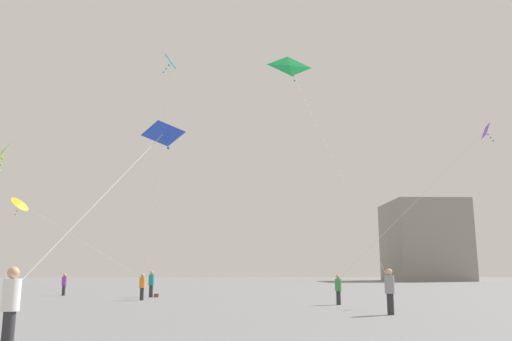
{
  "coord_description": "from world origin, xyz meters",
  "views": [
    {
      "loc": [
        -1.1,
        -8.26,
        1.74
      ],
      "look_at": [
        0.0,
        17.38,
        6.8
      ],
      "focal_mm": 35.95,
      "sensor_mm": 36.0,
      "label": 1
    }
  ],
  "objects_px": {
    "person_in_orange": "(142,285)",
    "building_centre_hall": "(424,241)",
    "person_in_grey": "(390,289)",
    "person_in_purple": "(64,283)",
    "person_in_white": "(11,303)",
    "kite_emerald_delta": "(291,68)",
    "handbag_beside_flyer": "(156,295)",
    "kite_amber_diamond": "(21,204)",
    "kite_violet_delta": "(482,134)",
    "person_in_teal": "(151,283)",
    "person_in_green": "(338,288)",
    "kite_cyan_delta": "(171,66)",
    "kite_cobalt_delta": "(162,135)",
    "kite_lime_delta": "(1,154)"
  },
  "relations": [
    {
      "from": "kite_violet_delta",
      "to": "person_in_teal",
      "type": "bearing_deg",
      "value": 162.53
    },
    {
      "from": "person_in_teal",
      "to": "kite_cyan_delta",
      "type": "relative_size",
      "value": 0.14
    },
    {
      "from": "kite_emerald_delta",
      "to": "kite_cobalt_delta",
      "type": "relative_size",
      "value": 1.55
    },
    {
      "from": "person_in_grey",
      "to": "building_centre_hall",
      "type": "height_order",
      "value": "building_centre_hall"
    },
    {
      "from": "kite_violet_delta",
      "to": "person_in_orange",
      "type": "bearing_deg",
      "value": 171.95
    },
    {
      "from": "person_in_orange",
      "to": "building_centre_hall",
      "type": "height_order",
      "value": "building_centre_hall"
    },
    {
      "from": "person_in_grey",
      "to": "person_in_green",
      "type": "relative_size",
      "value": 1.18
    },
    {
      "from": "person_in_grey",
      "to": "handbag_beside_flyer",
      "type": "bearing_deg",
      "value": -140.79
    },
    {
      "from": "person_in_white",
      "to": "kite_lime_delta",
      "type": "distance_m",
      "value": 8.75
    },
    {
      "from": "person_in_orange",
      "to": "person_in_green",
      "type": "distance_m",
      "value": 12.24
    },
    {
      "from": "person_in_teal",
      "to": "person_in_white",
      "type": "xyz_separation_m",
      "value": [
        0.52,
        -23.84,
        0.04
      ]
    },
    {
      "from": "kite_amber_diamond",
      "to": "kite_violet_delta",
      "type": "relative_size",
      "value": 0.71
    },
    {
      "from": "person_in_grey",
      "to": "building_centre_hall",
      "type": "distance_m",
      "value": 81.1
    },
    {
      "from": "person_in_purple",
      "to": "person_in_green",
      "type": "bearing_deg",
      "value": 111.5
    },
    {
      "from": "person_in_orange",
      "to": "building_centre_hall",
      "type": "distance_m",
      "value": 76.58
    },
    {
      "from": "person_in_white",
      "to": "person_in_grey",
      "type": "bearing_deg",
      "value": 51.8
    },
    {
      "from": "person_in_white",
      "to": "kite_emerald_delta",
      "type": "height_order",
      "value": "kite_emerald_delta"
    },
    {
      "from": "person_in_purple",
      "to": "person_in_orange",
      "type": "relative_size",
      "value": 0.99
    },
    {
      "from": "kite_amber_diamond",
      "to": "kite_cyan_delta",
      "type": "xyz_separation_m",
      "value": [
        8.57,
        -1.95,
        7.79
      ]
    },
    {
      "from": "person_in_teal",
      "to": "person_in_purple",
      "type": "bearing_deg",
      "value": 175.41
    },
    {
      "from": "handbag_beside_flyer",
      "to": "person_in_grey",
      "type": "bearing_deg",
      "value": -52.1
    },
    {
      "from": "building_centre_hall",
      "to": "person_in_purple",
      "type": "bearing_deg",
      "value": -130.17
    },
    {
      "from": "person_in_purple",
      "to": "building_centre_hall",
      "type": "distance_m",
      "value": 75.51
    },
    {
      "from": "kite_emerald_delta",
      "to": "kite_amber_diamond",
      "type": "distance_m",
      "value": 17.33
    },
    {
      "from": "building_centre_hall",
      "to": "handbag_beside_flyer",
      "type": "relative_size",
      "value": 47.61
    },
    {
      "from": "kite_emerald_delta",
      "to": "kite_amber_diamond",
      "type": "xyz_separation_m",
      "value": [
        -15.07,
        6.01,
        -6.1
      ]
    },
    {
      "from": "kite_cyan_delta",
      "to": "person_in_purple",
      "type": "bearing_deg",
      "value": 128.27
    },
    {
      "from": "person_in_green",
      "to": "kite_violet_delta",
      "type": "relative_size",
      "value": 0.15
    },
    {
      "from": "person_in_teal",
      "to": "kite_cobalt_delta",
      "type": "height_order",
      "value": "kite_cobalt_delta"
    },
    {
      "from": "person_in_teal",
      "to": "kite_emerald_delta",
      "type": "xyz_separation_m",
      "value": [
        8.41,
        -12.3,
        10.69
      ]
    },
    {
      "from": "person_in_grey",
      "to": "kite_emerald_delta",
      "type": "height_order",
      "value": "kite_emerald_delta"
    },
    {
      "from": "person_in_orange",
      "to": "kite_cobalt_delta",
      "type": "height_order",
      "value": "kite_cobalt_delta"
    },
    {
      "from": "person_in_orange",
      "to": "handbag_beside_flyer",
      "type": "height_order",
      "value": "person_in_orange"
    },
    {
      "from": "person_in_teal",
      "to": "person_in_green",
      "type": "height_order",
      "value": "person_in_teal"
    },
    {
      "from": "person_in_orange",
      "to": "kite_cyan_delta",
      "type": "bearing_deg",
      "value": -12.65
    },
    {
      "from": "kite_amber_diamond",
      "to": "kite_cobalt_delta",
      "type": "height_order",
      "value": "kite_cobalt_delta"
    },
    {
      "from": "handbag_beside_flyer",
      "to": "kite_cobalt_delta",
      "type": "bearing_deg",
      "value": -81.69
    },
    {
      "from": "person_in_orange",
      "to": "handbag_beside_flyer",
      "type": "bearing_deg",
      "value": 139.81
    },
    {
      "from": "kite_amber_diamond",
      "to": "building_centre_hall",
      "type": "distance_m",
      "value": 82.31
    },
    {
      "from": "person_in_orange",
      "to": "handbag_beside_flyer",
      "type": "distance_m",
      "value": 3.8
    },
    {
      "from": "person_in_grey",
      "to": "kite_emerald_delta",
      "type": "xyz_separation_m",
      "value": [
        -3.64,
        2.64,
        10.65
      ]
    },
    {
      "from": "kite_lime_delta",
      "to": "kite_violet_delta",
      "type": "distance_m",
      "value": 26.44
    },
    {
      "from": "kite_lime_delta",
      "to": "kite_cobalt_delta",
      "type": "height_order",
      "value": "kite_cobalt_delta"
    },
    {
      "from": "person_in_green",
      "to": "kite_cyan_delta",
      "type": "xyz_separation_m",
      "value": [
        -9.3,
        0.3,
        12.49
      ]
    },
    {
      "from": "person_in_orange",
      "to": "person_in_white",
      "type": "bearing_deg",
      "value": -33.52
    },
    {
      "from": "kite_amber_diamond",
      "to": "building_centre_hall",
      "type": "bearing_deg",
      "value": 53.97
    },
    {
      "from": "kite_amber_diamond",
      "to": "person_in_teal",
      "type": "bearing_deg",
      "value": 43.36
    },
    {
      "from": "person_in_orange",
      "to": "person_in_grey",
      "type": "height_order",
      "value": "person_in_grey"
    },
    {
      "from": "kite_amber_diamond",
      "to": "person_in_orange",
      "type": "bearing_deg",
      "value": 21.91
    },
    {
      "from": "kite_cobalt_delta",
      "to": "kite_cyan_delta",
      "type": "distance_m",
      "value": 11.29
    }
  ]
}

